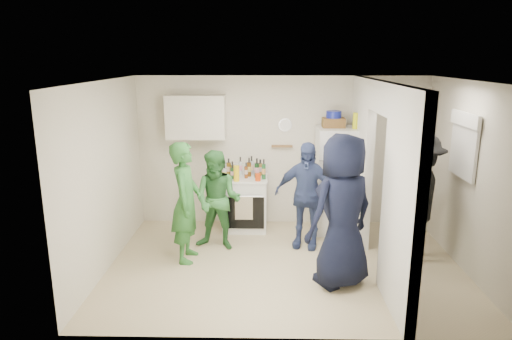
% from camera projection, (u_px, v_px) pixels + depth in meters
% --- Properties ---
extents(floor, '(4.80, 4.80, 0.00)m').
position_uv_depth(floor, '(285.00, 265.00, 6.30)').
color(floor, '#C4B48A').
rests_on(floor, ground).
extents(wall_back, '(4.80, 0.00, 4.80)m').
position_uv_depth(wall_back, '(282.00, 151.00, 7.65)').
color(wall_back, silver).
rests_on(wall_back, floor).
extents(wall_front, '(4.80, 0.00, 4.80)m').
position_uv_depth(wall_front, '(294.00, 223.00, 4.35)').
color(wall_front, silver).
rests_on(wall_front, floor).
extents(wall_left, '(0.00, 3.40, 3.40)m').
position_uv_depth(wall_left, '(105.00, 177.00, 6.05)').
color(wall_left, silver).
rests_on(wall_left, floor).
extents(wall_right, '(0.00, 3.40, 3.40)m').
position_uv_depth(wall_right, '(470.00, 179.00, 5.95)').
color(wall_right, silver).
rests_on(wall_right, floor).
extents(ceiling, '(4.80, 4.80, 0.00)m').
position_uv_depth(ceiling, '(288.00, 81.00, 5.70)').
color(ceiling, white).
rests_on(ceiling, wall_back).
extents(partition_pier_back, '(0.12, 1.20, 2.50)m').
position_uv_depth(partition_pier_back, '(361.00, 160.00, 7.04)').
color(partition_pier_back, silver).
rests_on(partition_pier_back, floor).
extents(partition_pier_front, '(0.12, 1.20, 2.50)m').
position_uv_depth(partition_pier_front, '(402.00, 204.00, 4.91)').
color(partition_pier_front, silver).
rests_on(partition_pier_front, floor).
extents(partition_header, '(0.12, 1.00, 0.40)m').
position_uv_depth(partition_header, '(383.00, 97.00, 5.72)').
color(partition_header, silver).
rests_on(partition_header, partition_pier_back).
extents(stove, '(0.74, 0.62, 0.88)m').
position_uv_depth(stove, '(245.00, 203.00, 7.54)').
color(stove, white).
rests_on(stove, floor).
extents(upper_cabinet, '(0.95, 0.34, 0.70)m').
position_uv_depth(upper_cabinet, '(196.00, 117.00, 7.36)').
color(upper_cabinet, silver).
rests_on(upper_cabinet, wall_back).
extents(fridge, '(0.70, 0.68, 1.71)m').
position_uv_depth(fridge, '(338.00, 180.00, 7.38)').
color(fridge, white).
rests_on(fridge, floor).
extents(wicker_basket, '(0.35, 0.25, 0.15)m').
position_uv_depth(wicker_basket, '(333.00, 123.00, 7.20)').
color(wicker_basket, brown).
rests_on(wicker_basket, fridge).
extents(blue_bowl, '(0.24, 0.24, 0.11)m').
position_uv_depth(blue_bowl, '(334.00, 114.00, 7.17)').
color(blue_bowl, navy).
rests_on(blue_bowl, wicker_basket).
extents(yellow_cup_stack_top, '(0.09, 0.09, 0.25)m').
position_uv_depth(yellow_cup_stack_top, '(356.00, 121.00, 7.04)').
color(yellow_cup_stack_top, yellow).
rests_on(yellow_cup_stack_top, fridge).
extents(wall_clock, '(0.22, 0.02, 0.22)m').
position_uv_depth(wall_clock, '(285.00, 125.00, 7.52)').
color(wall_clock, white).
rests_on(wall_clock, wall_back).
extents(spice_shelf, '(0.35, 0.08, 0.03)m').
position_uv_depth(spice_shelf, '(282.00, 146.00, 7.58)').
color(spice_shelf, olive).
rests_on(spice_shelf, wall_back).
extents(nook_window, '(0.03, 0.70, 0.80)m').
position_uv_depth(nook_window, '(465.00, 146.00, 6.05)').
color(nook_window, black).
rests_on(nook_window, wall_right).
extents(nook_window_frame, '(0.04, 0.76, 0.86)m').
position_uv_depth(nook_window_frame, '(464.00, 146.00, 6.05)').
color(nook_window_frame, white).
rests_on(nook_window_frame, wall_right).
extents(nook_valance, '(0.04, 0.82, 0.18)m').
position_uv_depth(nook_valance, '(465.00, 119.00, 5.96)').
color(nook_valance, white).
rests_on(nook_valance, wall_right).
extents(yellow_cup_stack_stove, '(0.09, 0.09, 0.25)m').
position_uv_depth(yellow_cup_stack_stove, '(236.00, 173.00, 7.19)').
color(yellow_cup_stack_stove, yellow).
rests_on(yellow_cup_stack_stove, stove).
extents(red_cup, '(0.09, 0.09, 0.12)m').
position_uv_depth(red_cup, '(258.00, 177.00, 7.22)').
color(red_cup, red).
rests_on(red_cup, stove).
extents(person_green_left, '(0.43, 0.63, 1.69)m').
position_uv_depth(person_green_left, '(186.00, 202.00, 6.29)').
color(person_green_left, '#34762F').
rests_on(person_green_left, floor).
extents(person_green_center, '(0.83, 0.71, 1.49)m').
position_uv_depth(person_green_center, '(218.00, 200.00, 6.69)').
color(person_green_center, '#3F873B').
rests_on(person_green_center, floor).
extents(person_denim, '(1.01, 0.64, 1.61)m').
position_uv_depth(person_denim, '(306.00, 195.00, 6.74)').
color(person_denim, '#334871').
rests_on(person_denim, floor).
extents(person_navy, '(1.12, 1.02, 1.92)m').
position_uv_depth(person_navy, '(342.00, 211.00, 5.56)').
color(person_navy, black).
rests_on(person_navy, floor).
extents(person_nook, '(1.04, 1.34, 1.82)m').
position_uv_depth(person_nook, '(417.00, 197.00, 6.31)').
color(person_nook, black).
rests_on(person_nook, floor).
extents(bottle_a, '(0.08, 0.08, 0.29)m').
position_uv_depth(bottle_a, '(229.00, 167.00, 7.52)').
color(bottle_a, brown).
rests_on(bottle_a, stove).
extents(bottle_b, '(0.07, 0.07, 0.24)m').
position_uv_depth(bottle_b, '(233.00, 172.00, 7.32)').
color(bottle_b, '#194D1F').
rests_on(bottle_b, stove).
extents(bottle_c, '(0.06, 0.06, 0.31)m').
position_uv_depth(bottle_c, '(240.00, 166.00, 7.55)').
color(bottle_c, silver).
rests_on(bottle_c, stove).
extents(bottle_d, '(0.06, 0.06, 0.26)m').
position_uv_depth(bottle_d, '(246.00, 170.00, 7.37)').
color(bottle_d, brown).
rests_on(bottle_d, stove).
extents(bottle_e, '(0.07, 0.07, 0.32)m').
position_uv_depth(bottle_e, '(252.00, 165.00, 7.57)').
color(bottle_e, '#9AA1AB').
rests_on(bottle_e, stove).
extents(bottle_f, '(0.07, 0.07, 0.32)m').
position_uv_depth(bottle_f, '(257.00, 168.00, 7.39)').
color(bottle_f, black).
rests_on(bottle_f, stove).
extents(bottle_g, '(0.08, 0.08, 0.27)m').
position_uv_depth(bottle_g, '(260.00, 167.00, 7.54)').
color(bottle_g, olive).
rests_on(bottle_g, stove).
extents(bottle_h, '(0.07, 0.07, 0.25)m').
position_uv_depth(bottle_h, '(225.00, 172.00, 7.27)').
color(bottle_h, '#ABB2B7').
rests_on(bottle_h, stove).
extents(bottle_i, '(0.07, 0.07, 0.31)m').
position_uv_depth(bottle_i, '(249.00, 167.00, 7.47)').
color(bottle_i, brown).
rests_on(bottle_i, stove).
extents(bottle_j, '(0.06, 0.06, 0.33)m').
position_uv_depth(bottle_j, '(264.00, 169.00, 7.30)').
color(bottle_j, '#1F5A29').
rests_on(bottle_j, stove).
extents(bottle_k, '(0.07, 0.07, 0.26)m').
position_uv_depth(bottle_k, '(232.00, 169.00, 7.45)').
color(bottle_k, brown).
rests_on(bottle_k, stove).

